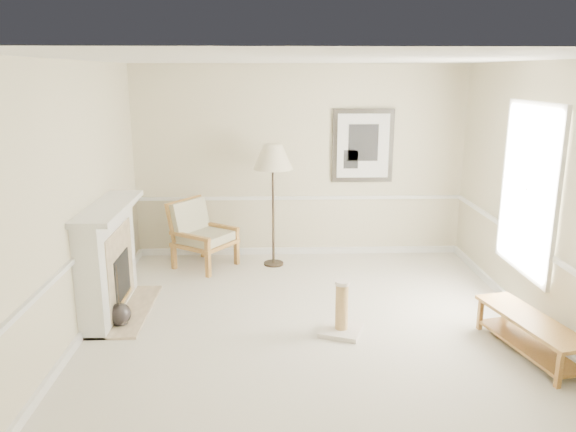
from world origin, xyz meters
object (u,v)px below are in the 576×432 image
object	(u,v)px
floor_vase	(120,315)
scratching_post	(341,317)
bench	(530,330)
floor_lamp	(273,160)
armchair	(199,231)

from	to	relation	value
floor_vase	scratching_post	xyz separation A→B (m)	(2.46, -0.25, 0.05)
bench	scratching_post	xyz separation A→B (m)	(-1.84, 0.53, -0.07)
floor_vase	bench	bearing A→B (deg)	-10.31
bench	scratching_post	size ratio (longest dim) A/B	2.34
floor_vase	floor_lamp	bearing A→B (deg)	49.35
bench	scratching_post	distance (m)	1.91
floor_lamp	scratching_post	distance (m)	2.76
armchair	floor_lamp	bearing A→B (deg)	-56.28
floor_lamp	bench	distance (m)	4.02
scratching_post	floor_vase	bearing A→B (deg)	174.18
armchair	floor_vase	bearing A→B (deg)	-163.29
armchair	bench	world-z (taller)	armchair
floor_lamp	armchair	bearing A→B (deg)	179.27
floor_vase	armchair	bearing A→B (deg)	72.26
floor_lamp	bench	world-z (taller)	floor_lamp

